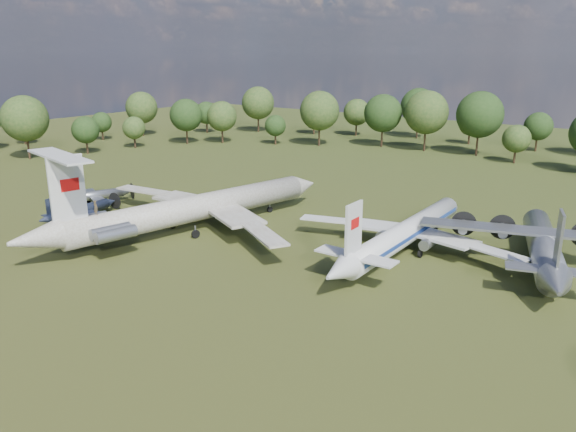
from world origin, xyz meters
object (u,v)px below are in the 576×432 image
Objects in this scene: small_prop_northwest at (92,198)px; small_prop_west at (81,213)px; person_on_il62 at (96,208)px; tu104_jet at (406,237)px; an12_transport at (543,250)px; il62_airliner at (195,213)px.

small_prop_west is at bearing -22.76° from small_prop_northwest.
person_on_il62 is (15.19, -7.44, 5.03)m from small_prop_west.
tu104_jet is 1.27× the size of an12_transport.
il62_airliner is 1.64× the size of an12_transport.
an12_transport is at bearing 13.64° from small_prop_west.
il62_airliner is 30.20m from tu104_jet.
person_on_il62 is (21.73, -13.94, 5.02)m from small_prop_northwest.
an12_transport is 70.40m from small_prop_northwest.
il62_airliner is 3.38× the size of small_prop_northwest.
an12_transport is 17.19× the size of person_on_il62.
small_prop_northwest is (-68.74, -15.18, -0.98)m from an12_transport.
small_prop_northwest is (-53.15, -10.28, -0.90)m from tu104_jet.
an12_transport is at bearing 29.83° from il62_airliner.
person_on_il62 reaches higher than small_prop_northwest.
an12_transport is 2.06× the size of small_prop_northwest.
an12_transport is 65.88m from small_prop_west.
person_on_il62 reaches higher than small_prop_west.
il62_airliner is at bearing -162.16° from tu104_jet.
person_on_il62 reaches higher than tu104_jet.
tu104_jet reaches higher than small_prop_northwest.
small_prop_west is 17.64m from person_on_il62.
il62_airliner is 15.08m from person_on_il62.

